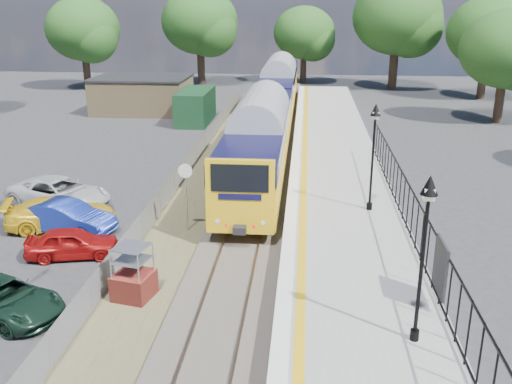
# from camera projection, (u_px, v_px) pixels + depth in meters

# --- Properties ---
(ground) EXTENTS (120.00, 120.00, 0.00)m
(ground) POSITION_uv_depth(u_px,v_px,m) (230.00, 289.00, 19.73)
(ground) COLOR #2D2D30
(ground) RESTS_ON ground
(track_bed) EXTENTS (5.90, 80.00, 0.29)m
(track_bed) POSITION_uv_depth(u_px,v_px,m) (246.00, 196.00, 28.87)
(track_bed) COLOR #473F38
(track_bed) RESTS_ON ground
(platform) EXTENTS (5.00, 70.00, 0.90)m
(platform) POSITION_uv_depth(u_px,v_px,m) (341.00, 203.00, 26.78)
(platform) COLOR gray
(platform) RESTS_ON ground
(platform_edge) EXTENTS (0.90, 70.00, 0.01)m
(platform_edge) POSITION_uv_depth(u_px,v_px,m) (297.00, 192.00, 26.81)
(platform_edge) COLOR silver
(platform_edge) RESTS_ON platform
(victorian_lamp_south) EXTENTS (0.44, 0.44, 4.60)m
(victorian_lamp_south) POSITION_uv_depth(u_px,v_px,m) (426.00, 221.00, 14.12)
(victorian_lamp_south) COLOR black
(victorian_lamp_south) RESTS_ON platform
(victorian_lamp_north) EXTENTS (0.44, 0.44, 4.60)m
(victorian_lamp_north) POSITION_uv_depth(u_px,v_px,m) (374.00, 132.00, 23.57)
(victorian_lamp_north) COLOR black
(victorian_lamp_north) RESTS_ON platform
(palisade_fence) EXTENTS (0.12, 26.00, 2.00)m
(palisade_fence) POSITION_uv_depth(u_px,v_px,m) (416.00, 222.00, 20.71)
(palisade_fence) COLOR black
(palisade_fence) RESTS_ON platform
(wire_fence) EXTENTS (0.06, 52.00, 1.20)m
(wire_fence) POSITION_uv_depth(u_px,v_px,m) (182.00, 171.00, 31.21)
(wire_fence) COLOR #999EA3
(wire_fence) RESTS_ON ground
(outbuilding) EXTENTS (10.80, 10.10, 3.12)m
(outbuilding) POSITION_uv_depth(u_px,v_px,m) (152.00, 96.00, 49.60)
(outbuilding) COLOR #9A8157
(outbuilding) RESTS_ON ground
(tree_line) EXTENTS (56.80, 43.80, 11.88)m
(tree_line) POSITION_uv_depth(u_px,v_px,m) (298.00, 30.00, 57.13)
(tree_line) COLOR #332319
(tree_line) RESTS_ON ground
(train) EXTENTS (2.82, 40.83, 3.51)m
(train) POSITION_uv_depth(u_px,v_px,m) (272.00, 104.00, 41.32)
(train) COLOR gold
(train) RESTS_ON ground
(brick_plinth) EXTENTS (1.43, 1.43, 1.93)m
(brick_plinth) POSITION_uv_depth(u_px,v_px,m) (133.00, 273.00, 18.83)
(brick_plinth) COLOR maroon
(brick_plinth) RESTS_ON ground
(speed_sign) EXTENTS (0.61, 0.12, 3.04)m
(speed_sign) POSITION_uv_depth(u_px,v_px,m) (186.00, 185.00, 23.97)
(speed_sign) COLOR #999EA3
(speed_sign) RESTS_ON ground
(car_green) EXTENTS (4.68, 3.48, 1.18)m
(car_green) POSITION_uv_depth(u_px,v_px,m) (2.00, 298.00, 17.94)
(car_green) COLOR black
(car_green) RESTS_ON ground
(car_red) EXTENTS (3.71, 2.13, 1.19)m
(car_red) POSITION_uv_depth(u_px,v_px,m) (72.00, 243.00, 22.02)
(car_red) COLOR #9E0F0E
(car_red) RESTS_ON ground
(car_blue) EXTENTS (4.46, 2.39, 1.39)m
(car_blue) POSITION_uv_depth(u_px,v_px,m) (66.00, 217.00, 24.32)
(car_blue) COLOR navy
(car_blue) RESTS_ON ground
(car_yellow) EXTENTS (5.00, 3.18, 1.35)m
(car_yellow) POSITION_uv_depth(u_px,v_px,m) (61.00, 213.00, 24.85)
(car_yellow) COLOR yellow
(car_yellow) RESTS_ON ground
(car_white) EXTENTS (5.65, 3.95, 1.43)m
(car_white) POSITION_uv_depth(u_px,v_px,m) (59.00, 193.00, 27.32)
(car_white) COLOR silver
(car_white) RESTS_ON ground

